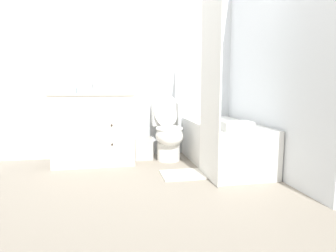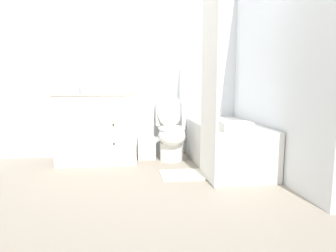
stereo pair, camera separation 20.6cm
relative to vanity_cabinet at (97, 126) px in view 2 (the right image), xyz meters
name	(u,v)px [view 2 (the right image)]	position (x,y,z in m)	size (l,w,h in m)	color
ground_plane	(166,198)	(0.70, -1.35, -0.44)	(14.00, 14.00, 0.00)	gray
wall_back	(150,63)	(0.69, 0.31, 0.81)	(8.00, 0.06, 2.50)	silver
wall_right	(263,59)	(1.91, -0.53, 0.81)	(0.05, 2.63, 2.50)	silver
vanity_cabinet	(97,126)	(0.00, 0.00, 0.00)	(0.97, 0.61, 0.87)	silver
sink_faucet	(98,89)	(0.00, 0.21, 0.46)	(0.14, 0.12, 0.12)	silver
toilet	(171,133)	(0.93, -0.05, -0.10)	(0.34, 0.64, 0.84)	white
bathtub	(226,145)	(1.53, -0.43, -0.19)	(0.68, 1.44, 0.51)	white
shower_curtain	(209,83)	(1.18, -0.91, 0.54)	(0.02, 0.58, 1.96)	white
wastebasket	(146,148)	(0.62, 0.03, -0.30)	(0.23, 0.20, 0.28)	#B7B2A8
tissue_box	(103,89)	(0.07, 0.08, 0.47)	(0.12, 0.12, 0.12)	silver
soap_dispenser	(128,86)	(0.39, 0.01, 0.51)	(0.07, 0.07, 0.18)	silver
hand_towel_folded	(68,90)	(-0.31, -0.16, 0.46)	(0.28, 0.18, 0.07)	silver
bath_towel_folded	(236,127)	(1.44, -1.01, 0.11)	(0.29, 0.19, 0.09)	white
bath_mat	(186,175)	(0.99, -0.75, -0.44)	(0.54, 0.38, 0.02)	silver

